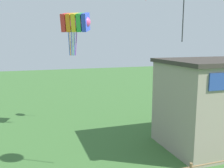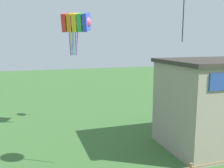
% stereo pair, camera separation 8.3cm
% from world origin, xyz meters
% --- Properties ---
extents(kite_rainbow_parafoil, '(2.70, 2.34, 3.18)m').
position_xyz_m(kite_rainbow_parafoil, '(-0.16, 17.27, 8.10)').
color(kite_rainbow_parafoil, '#E54C8C').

